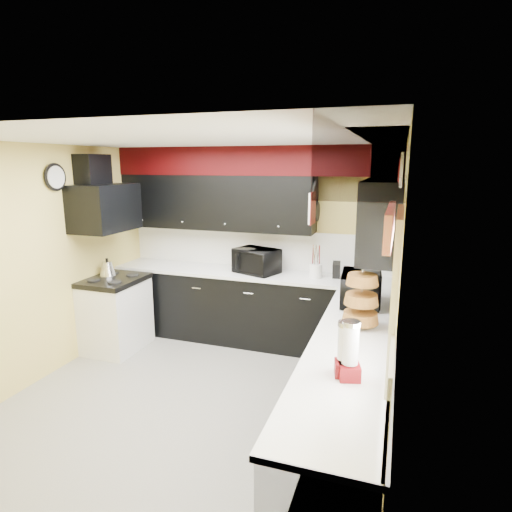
{
  "coord_description": "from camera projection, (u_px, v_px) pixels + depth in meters",
  "views": [
    {
      "loc": [
        1.78,
        -3.48,
        2.29
      ],
      "look_at": [
        0.34,
        0.78,
        1.32
      ],
      "focal_mm": 30.0,
      "sensor_mm": 36.0,
      "label": 1
    }
  ],
  "objects": [
    {
      "name": "dispenser_a",
      "position": [
        345.0,
        352.0,
        2.75
      ],
      "size": [
        0.14,
        0.14,
        0.33
      ],
      "primitive_type": null,
      "rotation": [
        0.0,
        0.0,
        0.21
      ],
      "color": "#6D0B03",
      "rests_on": "counter_right"
    },
    {
      "name": "hood_duct",
      "position": [
        93.0,
        172.0,
        5.03
      ],
      "size": [
        0.24,
        0.4,
        0.4
      ],
      "primitive_type": "cube",
      "color": "black",
      "rests_on": "wall_left"
    },
    {
      "name": "dispenser_b",
      "position": [
        350.0,
        353.0,
        2.71
      ],
      "size": [
        0.16,
        0.16,
        0.36
      ],
      "primitive_type": null,
      "rotation": [
        0.0,
        0.0,
        0.26
      ],
      "color": "maroon",
      "rests_on": "counter_right"
    },
    {
      "name": "cab_back",
      "position": [
        249.0,
        308.0,
        5.56
      ],
      "size": [
        3.6,
        0.6,
        0.9
      ],
      "primitive_type": "cube",
      "color": "black",
      "rests_on": "ground"
    },
    {
      "name": "upper_right",
      "position": [
        383.0,
        215.0,
        4.21
      ],
      "size": [
        0.35,
        1.8,
        0.7
      ],
      "primitive_type": "cube",
      "color": "black",
      "rests_on": "wall_right"
    },
    {
      "name": "toaster_oven",
      "position": [
        256.0,
        261.0,
        5.38
      ],
      "size": [
        0.65,
        0.6,
        0.31
      ],
      "primitive_type": "imported",
      "rotation": [
        0.0,
        0.0,
        -0.36
      ],
      "color": "black",
      "rests_on": "counter_back"
    },
    {
      "name": "clock",
      "position": [
        55.0,
        177.0,
        4.6
      ],
      "size": [
        0.03,
        0.3,
        0.3
      ],
      "primitive_type": null,
      "color": "black",
      "rests_on": "wall_left"
    },
    {
      "name": "microwave",
      "position": [
        361.0,
        289.0,
        4.19
      ],
      "size": [
        0.42,
        0.58,
        0.31
      ],
      "primitive_type": "imported",
      "rotation": [
        0.0,
        0.0,
        1.64
      ],
      "color": "black",
      "rests_on": "counter_right"
    },
    {
      "name": "counter_back",
      "position": [
        249.0,
        273.0,
        5.46
      ],
      "size": [
        3.62,
        0.64,
        0.04
      ],
      "primitive_type": "cube",
      "color": "white",
      "rests_on": "cab_back"
    },
    {
      "name": "kettle",
      "position": [
        107.0,
        269.0,
        5.35
      ],
      "size": [
        0.25,
        0.25,
        0.17
      ],
      "primitive_type": null,
      "rotation": [
        0.0,
        0.0,
        -0.4
      ],
      "color": "#B2B2B7",
      "rests_on": "cooktop"
    },
    {
      "name": "deco_plate",
      "position": [
        402.0,
        170.0,
        2.91
      ],
      "size": [
        0.03,
        0.24,
        0.24
      ],
      "primitive_type": null,
      "color": "white",
      "rests_on": "wall_right"
    },
    {
      "name": "soffit_right",
      "position": [
        381.0,
        159.0,
        3.1
      ],
      "size": [
        0.36,
        3.24,
        0.35
      ],
      "primitive_type": "cube",
      "color": "black",
      "rests_on": "wall_right"
    },
    {
      "name": "cut_board",
      "position": [
        312.0,
        208.0,
        4.83
      ],
      "size": [
        0.03,
        0.26,
        0.35
      ],
      "primitive_type": "cube",
      "color": "white",
      "rests_on": "upper_back"
    },
    {
      "name": "cab_right",
      "position": [
        350.0,
        398.0,
        3.43
      ],
      "size": [
        0.6,
        3.0,
        0.9
      ],
      "primitive_type": "cube",
      "color": "black",
      "rests_on": "ground"
    },
    {
      "name": "baskets",
      "position": [
        361.0,
        299.0,
        3.59
      ],
      "size": [
        0.27,
        0.27,
        0.5
      ],
      "primitive_type": null,
      "color": "brown",
      "rests_on": "upper_right"
    },
    {
      "name": "soffit_back",
      "position": [
        252.0,
        161.0,
        5.28
      ],
      "size": [
        3.6,
        0.36,
        0.35
      ],
      "primitive_type": "cube",
      "color": "black",
      "rests_on": "wall_back"
    },
    {
      "name": "cooktop",
      "position": [
        114.0,
        280.0,
        5.25
      ],
      "size": [
        0.62,
        0.77,
        0.06
      ],
      "primitive_type": "cube",
      "color": "black",
      "rests_on": "stove"
    },
    {
      "name": "splash_right",
      "position": [
        395.0,
        303.0,
        3.46
      ],
      "size": [
        0.02,
        3.6,
        0.5
      ],
      "primitive_type": "cube",
      "color": "white",
      "rests_on": "counter_right"
    },
    {
      "name": "pan_top",
      "position": [
        316.0,
        189.0,
        5.02
      ],
      "size": [
        0.03,
        0.22,
        0.4
      ],
      "primitive_type": null,
      "color": "black",
      "rests_on": "upper_back"
    },
    {
      "name": "upper_back",
      "position": [
        216.0,
        202.0,
        5.55
      ],
      "size": [
        2.6,
        0.35,
        0.7
      ],
      "primitive_type": "cube",
      "color": "black",
      "rests_on": "wall_back"
    },
    {
      "name": "wall_back",
      "position": [
        257.0,
        244.0,
        5.67
      ],
      "size": [
        3.6,
        0.06,
        2.5
      ],
      "primitive_type": "cube",
      "color": "#E0C666",
      "rests_on": "ground"
    },
    {
      "name": "utensil_crock",
      "position": [
        316.0,
        271.0,
        5.18
      ],
      "size": [
        0.18,
        0.18,
        0.17
      ],
      "primitive_type": "cylinder",
      "rotation": [
        0.0,
        0.0,
        -0.17
      ],
      "color": "white",
      "rests_on": "counter_back"
    },
    {
      "name": "pan_mid",
      "position": [
        313.0,
        211.0,
        4.96
      ],
      "size": [
        0.03,
        0.28,
        0.46
      ],
      "primitive_type": null,
      "color": "black",
      "rests_on": "upper_back"
    },
    {
      "name": "splash_back",
      "position": [
        256.0,
        248.0,
        5.68
      ],
      "size": [
        3.6,
        0.02,
        0.5
      ],
      "primitive_type": "cube",
      "color": "white",
      "rests_on": "counter_back"
    },
    {
      "name": "wall_right",
      "position": [
        397.0,
        296.0,
        3.44
      ],
      "size": [
        0.06,
        3.6,
        2.5
      ],
      "primitive_type": "cube",
      "color": "#E0C666",
      "rests_on": "ground"
    },
    {
      "name": "counter_right",
      "position": [
        353.0,
        344.0,
        3.33
      ],
      "size": [
        0.64,
        3.02,
        0.04
      ],
      "primitive_type": "cube",
      "color": "white",
      "rests_on": "cab_right"
    },
    {
      "name": "window",
      "position": [
        395.0,
        291.0,
        2.55
      ],
      "size": [
        0.03,
        0.86,
        0.96
      ],
      "primitive_type": null,
      "color": "white",
      "rests_on": "wall_right"
    },
    {
      "name": "wall_left",
      "position": [
        44.0,
        263.0,
        4.57
      ],
      "size": [
        0.06,
        3.6,
        2.5
      ],
      "primitive_type": "cube",
      "color": "#E0C666",
      "rests_on": "ground"
    },
    {
      "name": "knife_block",
      "position": [
        336.0,
        270.0,
        5.14
      ],
      "size": [
        0.1,
        0.13,
        0.2
      ],
      "primitive_type": "cube",
      "rotation": [
        0.0,
        0.0,
        0.1
      ],
      "color": "black",
      "rests_on": "counter_back"
    },
    {
      "name": "valance",
      "position": [
        390.0,
        224.0,
        2.48
      ],
      "size": [
        0.04,
        0.88,
        0.2
      ],
      "primitive_type": "cube",
      "color": "red",
      "rests_on": "wall_right"
    },
    {
      "name": "pan_low",
      "position": [
        317.0,
        212.0,
        5.2
      ],
      "size": [
        0.03,
        0.24,
        0.42
      ],
      "primitive_type": null,
      "color": "black",
      "rests_on": "upper_back"
    },
    {
      "name": "stove",
      "position": [
        116.0,
        316.0,
        5.34
      ],
      "size": [
        0.6,
        0.75,
        0.86
      ],
      "primitive_type": "cube",
      "color": "white",
      "rests_on": "ground"
    },
    {
      "name": "hood",
      "position": [
        105.0,
        208.0,
        5.07
      ],
      "size": [
        0.5,
        0.78,
        0.55
      ],
      "primitive_type": "cube",
      "color": "black",
      "rests_on": "wall_left"
    },
    {
      "name": "ground",
      "position": [
        199.0,
        398.0,
        4.27
      ],
      "size": [
        3.6,
        3.6,
        0.0
      ],
      "primitive_type": "plane",
      "color": "gray",
      "rests_on": "ground"
    },
    {
      "name": "ceiling",
      "position": [
        191.0,
        139.0,
        3.74
      ],
      "size": [
        3.6,
        3.6,
        0.06
      ],
      "primitive_type": "cube",
      "color": "white",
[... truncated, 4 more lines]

